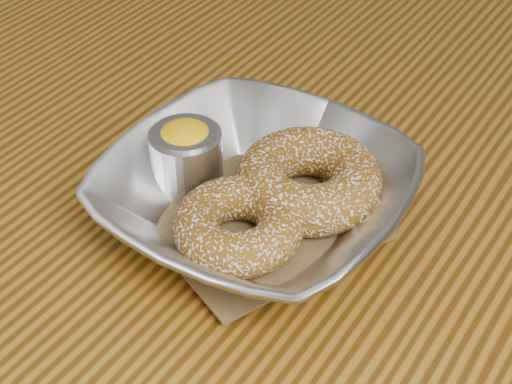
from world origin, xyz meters
The scene contains 6 objects.
table centered at (0.00, 0.00, 0.65)m, with size 1.20×0.80×0.75m.
serving_bowl centered at (0.02, -0.07, 0.78)m, with size 0.21×0.21×0.05m, color #B6B8BD.
parchment centered at (0.02, -0.07, 0.76)m, with size 0.14×0.14×0.00m, color brown.
donut_back centered at (0.05, -0.04, 0.78)m, with size 0.10×0.10×0.04m, color brown.
donut_front centered at (0.03, -0.10, 0.78)m, with size 0.09×0.09×0.03m, color brown.
ramekin centered at (-0.04, -0.07, 0.78)m, with size 0.05×0.05×0.05m.
Camera 1 is at (0.25, -0.41, 1.13)m, focal length 55.00 mm.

